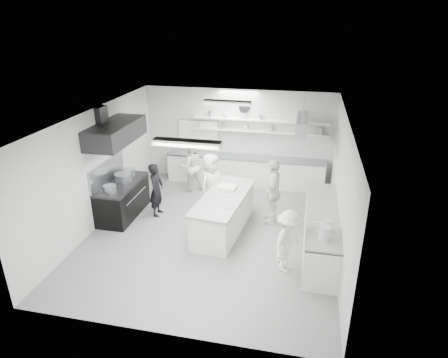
% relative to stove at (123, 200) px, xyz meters
% --- Properties ---
extents(floor, '(6.00, 7.00, 0.02)m').
position_rel_stove_xyz_m(floor, '(2.60, -0.40, -0.46)').
color(floor, gray).
rests_on(floor, ground).
extents(ceiling, '(6.00, 7.00, 0.02)m').
position_rel_stove_xyz_m(ceiling, '(2.60, -0.40, 2.56)').
color(ceiling, white).
rests_on(ceiling, wall_back).
extents(wall_back, '(6.00, 0.04, 3.00)m').
position_rel_stove_xyz_m(wall_back, '(2.60, 3.10, 1.05)').
color(wall_back, silver).
rests_on(wall_back, floor).
extents(wall_front, '(6.00, 0.04, 3.00)m').
position_rel_stove_xyz_m(wall_front, '(2.60, -3.90, 1.05)').
color(wall_front, silver).
rests_on(wall_front, floor).
extents(wall_left, '(0.04, 7.00, 3.00)m').
position_rel_stove_xyz_m(wall_left, '(-0.40, -0.40, 1.05)').
color(wall_left, silver).
rests_on(wall_left, floor).
extents(wall_right, '(0.04, 7.00, 3.00)m').
position_rel_stove_xyz_m(wall_right, '(5.60, -0.40, 1.05)').
color(wall_right, silver).
rests_on(wall_right, floor).
extents(stove, '(0.80, 1.80, 0.90)m').
position_rel_stove_xyz_m(stove, '(0.00, 0.00, 0.00)').
color(stove, black).
rests_on(stove, floor).
extents(exhaust_hood, '(0.85, 2.00, 0.50)m').
position_rel_stove_xyz_m(exhaust_hood, '(0.00, -0.00, 1.90)').
color(exhaust_hood, black).
rests_on(exhaust_hood, wall_left).
extents(back_counter, '(5.00, 0.60, 0.92)m').
position_rel_stove_xyz_m(back_counter, '(2.90, 2.80, 0.01)').
color(back_counter, white).
rests_on(back_counter, floor).
extents(shelf_lower, '(4.20, 0.26, 0.04)m').
position_rel_stove_xyz_m(shelf_lower, '(3.30, 2.97, 1.30)').
color(shelf_lower, white).
rests_on(shelf_lower, wall_back).
extents(shelf_upper, '(4.20, 0.26, 0.04)m').
position_rel_stove_xyz_m(shelf_upper, '(3.30, 2.97, 1.65)').
color(shelf_upper, white).
rests_on(shelf_upper, wall_back).
extents(pass_through_window, '(1.30, 0.04, 1.00)m').
position_rel_stove_xyz_m(pass_through_window, '(1.30, 3.08, 1.00)').
color(pass_through_window, black).
rests_on(pass_through_window, wall_back).
extents(wall_clock, '(0.32, 0.05, 0.32)m').
position_rel_stove_xyz_m(wall_clock, '(2.80, 3.06, 2.00)').
color(wall_clock, silver).
rests_on(wall_clock, wall_back).
extents(right_counter, '(0.74, 3.30, 0.94)m').
position_rel_stove_xyz_m(right_counter, '(5.25, -0.60, 0.02)').
color(right_counter, white).
rests_on(right_counter, floor).
extents(pot_rack, '(0.30, 1.60, 0.40)m').
position_rel_stove_xyz_m(pot_rack, '(4.60, 2.00, 1.85)').
color(pot_rack, '#92979E').
rests_on(pot_rack, ceiling).
extents(light_fixture_front, '(1.30, 0.25, 0.10)m').
position_rel_stove_xyz_m(light_fixture_front, '(2.60, -2.20, 2.49)').
color(light_fixture_front, white).
rests_on(light_fixture_front, ceiling).
extents(light_fixture_rear, '(1.30, 0.25, 0.10)m').
position_rel_stove_xyz_m(light_fixture_rear, '(2.60, 1.40, 2.49)').
color(light_fixture_rear, white).
rests_on(light_fixture_rear, ceiling).
extents(prep_island, '(1.18, 2.54, 0.91)m').
position_rel_stove_xyz_m(prep_island, '(2.86, -0.20, 0.00)').
color(prep_island, white).
rests_on(prep_island, floor).
extents(stove_pot, '(0.45, 0.45, 0.25)m').
position_rel_stove_xyz_m(stove_pot, '(0.00, 0.16, 0.58)').
color(stove_pot, '#92979E').
rests_on(stove_pot, stove).
extents(cook_stove, '(0.37, 0.55, 1.49)m').
position_rel_stove_xyz_m(cook_stove, '(0.90, 0.22, 0.29)').
color(cook_stove, black).
rests_on(cook_stove, floor).
extents(cook_back, '(0.98, 0.94, 1.60)m').
position_rel_stove_xyz_m(cook_back, '(1.33, 2.00, 0.35)').
color(cook_back, silver).
rests_on(cook_back, floor).
extents(cook_island_left, '(0.80, 0.96, 1.69)m').
position_rel_stove_xyz_m(cook_island_left, '(2.29, 0.72, 0.39)').
color(cook_island_left, silver).
rests_on(cook_island_left, floor).
extents(cook_island_right, '(0.46, 1.05, 1.77)m').
position_rel_stove_xyz_m(cook_island_right, '(4.01, 0.47, 0.44)').
color(cook_island_right, silver).
rests_on(cook_island_right, floor).
extents(cook_right, '(0.86, 1.06, 1.43)m').
position_rel_stove_xyz_m(cook_right, '(4.54, -1.60, 0.26)').
color(cook_right, silver).
rests_on(cook_right, floor).
extents(bowl_island_a, '(0.27, 0.27, 0.06)m').
position_rel_stove_xyz_m(bowl_island_a, '(3.10, -0.74, 0.48)').
color(bowl_island_a, '#92979E').
rests_on(bowl_island_a, prep_island).
extents(bowl_island_b, '(0.20, 0.20, 0.06)m').
position_rel_stove_xyz_m(bowl_island_b, '(2.92, -0.17, 0.48)').
color(bowl_island_b, white).
rests_on(bowl_island_b, prep_island).
extents(bowl_right, '(0.27, 0.27, 0.06)m').
position_rel_stove_xyz_m(bowl_right, '(5.13, -1.23, 0.52)').
color(bowl_right, white).
rests_on(bowl_right, right_counter).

